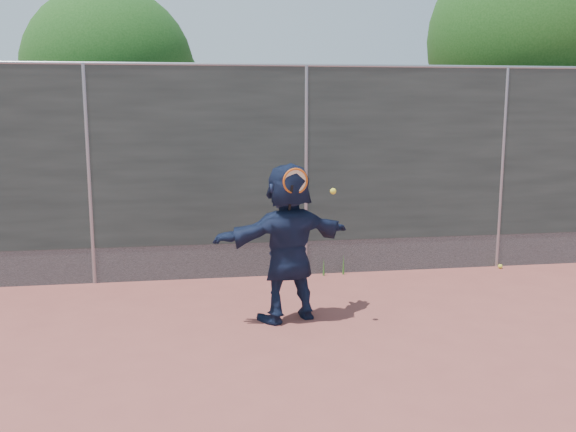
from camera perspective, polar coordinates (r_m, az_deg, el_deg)
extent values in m
plane|color=#9E4C42|center=(6.26, 7.59, -13.47)|extent=(80.00, 80.00, 0.00)
imported|color=#16213E|center=(7.34, 0.00, -2.35)|extent=(1.78, 1.04, 1.83)
sphere|color=yellow|center=(10.30, 18.34, -4.27)|extent=(0.07, 0.07, 0.07)
cube|color=#38423D|center=(9.18, 1.60, 5.42)|extent=(20.00, 0.04, 2.50)
cube|color=slate|center=(9.42, 1.56, -3.71)|extent=(20.00, 0.03, 0.50)
cylinder|color=gray|center=(9.16, 1.64, 13.24)|extent=(20.00, 0.05, 0.05)
cylinder|color=gray|center=(9.14, -17.26, 3.38)|extent=(0.06, 0.06, 3.00)
cylinder|color=gray|center=(9.20, 1.59, 3.87)|extent=(0.06, 0.06, 3.00)
cylinder|color=gray|center=(10.19, 18.46, 3.96)|extent=(0.06, 0.06, 3.00)
torus|color=#CF5513|center=(7.03, 0.66, 3.11)|extent=(0.29, 0.08, 0.29)
cylinder|color=beige|center=(7.03, 0.66, 3.11)|extent=(0.25, 0.05, 0.25)
cylinder|color=black|center=(7.07, 0.23, 1.52)|extent=(0.05, 0.13, 0.33)
sphere|color=yellow|center=(7.03, 4.03, 2.22)|extent=(0.07, 0.07, 0.07)
cylinder|color=#382314|center=(12.84, 19.87, 4.14)|extent=(0.28, 0.28, 2.60)
sphere|color=#23561C|center=(12.84, 20.50, 14.35)|extent=(3.60, 3.60, 3.60)
sphere|color=#23561C|center=(13.34, 22.73, 12.47)|extent=(2.52, 2.52, 2.52)
cylinder|color=#382314|center=(12.14, -15.19, 3.13)|extent=(0.28, 0.28, 2.20)
sphere|color=#23561C|center=(12.08, -15.62, 12.23)|extent=(3.00, 3.00, 3.00)
sphere|color=#23561C|center=(12.22, -12.60, 10.91)|extent=(2.10, 2.10, 2.10)
cone|color=#387226|center=(9.38, 3.19, -4.53)|extent=(0.03, 0.03, 0.26)
cone|color=#387226|center=(9.46, 4.95, -4.30)|extent=(0.03, 0.03, 0.30)
cone|color=#387226|center=(9.30, 1.10, -4.77)|extent=(0.03, 0.03, 0.22)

